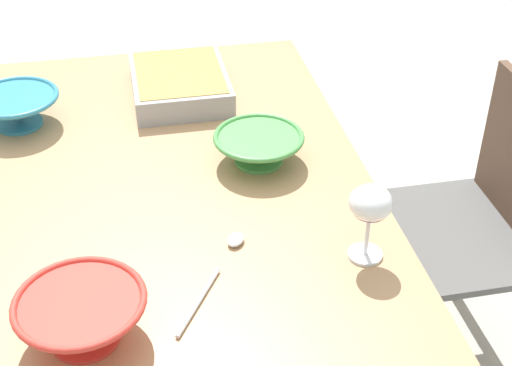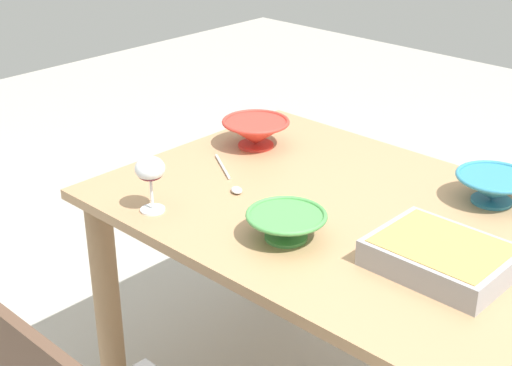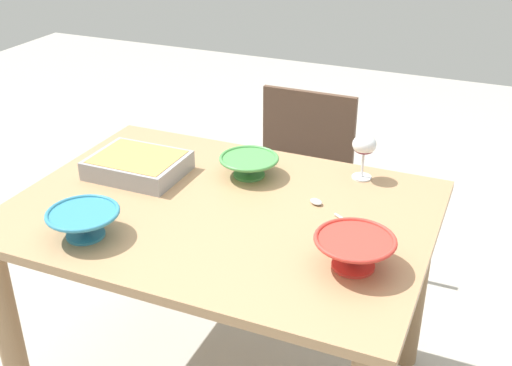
% 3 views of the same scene
% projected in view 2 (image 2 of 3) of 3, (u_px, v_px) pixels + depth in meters
% --- Properties ---
extents(dining_table, '(1.28, 0.92, 0.74)m').
position_uv_depth(dining_table, '(338.00, 252.00, 2.06)').
color(dining_table, tan).
rests_on(dining_table, ground_plane).
extents(wine_glass, '(0.08, 0.08, 0.15)m').
position_uv_depth(wine_glass, '(150.00, 172.00, 1.92)').
color(wine_glass, white).
rests_on(wine_glass, dining_table).
extents(casserole_dish, '(0.31, 0.24, 0.07)m').
position_uv_depth(casserole_dish, '(441.00, 255.00, 1.69)').
color(casserole_dish, '#99999E').
rests_on(casserole_dish, dining_table).
extents(mixing_bowl, '(0.22, 0.22, 0.09)m').
position_uv_depth(mixing_bowl, '(256.00, 132.00, 2.36)').
color(mixing_bowl, red).
rests_on(mixing_bowl, dining_table).
extents(small_bowl, '(0.20, 0.20, 0.07)m').
position_uv_depth(small_bowl, '(286.00, 224.00, 1.82)').
color(small_bowl, '#4C994C').
rests_on(small_bowl, dining_table).
extents(serving_bowl, '(0.21, 0.21, 0.08)m').
position_uv_depth(serving_bowl, '(493.00, 187.00, 2.00)').
color(serving_bowl, teal).
rests_on(serving_bowl, dining_table).
extents(serving_spoon, '(0.25, 0.17, 0.01)m').
position_uv_depth(serving_spoon, '(231.00, 181.00, 2.13)').
color(serving_spoon, silver).
rests_on(serving_spoon, dining_table).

